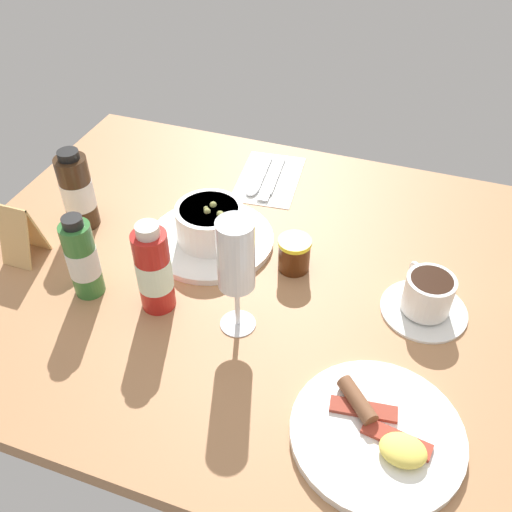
{
  "coord_description": "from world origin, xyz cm",
  "views": [
    {
      "loc": [
        -22.43,
        67.72,
        67.31
      ],
      "look_at": [
        1.05,
        0.93,
        4.34
      ],
      "focal_mm": 39.72,
      "sensor_mm": 36.0,
      "label": 1
    }
  ],
  "objects_px": {
    "sauce_bottle_red": "(154,270)",
    "menu_card": "(20,233)",
    "breakfast_plate": "(378,433)",
    "sauce_bottle_brown": "(78,192)",
    "porridge_bowl": "(210,228)",
    "cutlery_setting": "(268,179)",
    "coffee_cup": "(427,298)",
    "wine_glass": "(238,260)",
    "jam_jar": "(294,254)",
    "sauce_bottle_green": "(82,259)"
  },
  "relations": [
    {
      "from": "sauce_bottle_green",
      "to": "sauce_bottle_red",
      "type": "xyz_separation_m",
      "value": [
        -0.12,
        -0.01,
        0.0
      ]
    },
    {
      "from": "cutlery_setting",
      "to": "menu_card",
      "type": "xyz_separation_m",
      "value": [
        0.33,
        0.37,
        0.05
      ]
    },
    {
      "from": "breakfast_plate",
      "to": "cutlery_setting",
      "type": "bearing_deg",
      "value": -58.06
    },
    {
      "from": "sauce_bottle_green",
      "to": "menu_card",
      "type": "distance_m",
      "value": 0.16
    },
    {
      "from": "sauce_bottle_brown",
      "to": "menu_card",
      "type": "distance_m",
      "value": 0.13
    },
    {
      "from": "cutlery_setting",
      "to": "sauce_bottle_red",
      "type": "bearing_deg",
      "value": 82.28
    },
    {
      "from": "sauce_bottle_green",
      "to": "menu_card",
      "type": "height_order",
      "value": "sauce_bottle_green"
    },
    {
      "from": "sauce_bottle_brown",
      "to": "breakfast_plate",
      "type": "distance_m",
      "value": 0.67
    },
    {
      "from": "coffee_cup",
      "to": "jam_jar",
      "type": "relative_size",
      "value": 2.22
    },
    {
      "from": "porridge_bowl",
      "to": "wine_glass",
      "type": "xyz_separation_m",
      "value": [
        -0.12,
        0.17,
        0.1
      ]
    },
    {
      "from": "jam_jar",
      "to": "wine_glass",
      "type": "bearing_deg",
      "value": 74.72
    },
    {
      "from": "sauce_bottle_red",
      "to": "menu_card",
      "type": "distance_m",
      "value": 0.28
    },
    {
      "from": "jam_jar",
      "to": "coffee_cup",
      "type": "bearing_deg",
      "value": 172.39
    },
    {
      "from": "breakfast_plate",
      "to": "menu_card",
      "type": "distance_m",
      "value": 0.67
    },
    {
      "from": "sauce_bottle_red",
      "to": "menu_card",
      "type": "bearing_deg",
      "value": -5.72
    },
    {
      "from": "coffee_cup",
      "to": "breakfast_plate",
      "type": "distance_m",
      "value": 0.25
    },
    {
      "from": "cutlery_setting",
      "to": "coffee_cup",
      "type": "relative_size",
      "value": 1.48
    },
    {
      "from": "breakfast_plate",
      "to": "wine_glass",
      "type": "bearing_deg",
      "value": -27.35
    },
    {
      "from": "wine_glass",
      "to": "sauce_bottle_green",
      "type": "height_order",
      "value": "wine_glass"
    },
    {
      "from": "porridge_bowl",
      "to": "sauce_bottle_green",
      "type": "relative_size",
      "value": 1.5
    },
    {
      "from": "jam_jar",
      "to": "menu_card",
      "type": "distance_m",
      "value": 0.48
    },
    {
      "from": "breakfast_plate",
      "to": "coffee_cup",
      "type": "bearing_deg",
      "value": -96.67
    },
    {
      "from": "jam_jar",
      "to": "sauce_bottle_green",
      "type": "bearing_deg",
      "value": 28.64
    },
    {
      "from": "breakfast_plate",
      "to": "sauce_bottle_brown",
      "type": "bearing_deg",
      "value": -23.65
    },
    {
      "from": "wine_glass",
      "to": "cutlery_setting",
      "type": "bearing_deg",
      "value": -77.87
    },
    {
      "from": "wine_glass",
      "to": "sauce_bottle_red",
      "type": "bearing_deg",
      "value": 0.56
    },
    {
      "from": "menu_card",
      "to": "sauce_bottle_red",
      "type": "bearing_deg",
      "value": 174.28
    },
    {
      "from": "wine_glass",
      "to": "sauce_bottle_red",
      "type": "height_order",
      "value": "wine_glass"
    },
    {
      "from": "cutlery_setting",
      "to": "sauce_bottle_green",
      "type": "relative_size",
      "value": 1.34
    },
    {
      "from": "cutlery_setting",
      "to": "menu_card",
      "type": "relative_size",
      "value": 1.87
    },
    {
      "from": "jam_jar",
      "to": "sauce_bottle_brown",
      "type": "bearing_deg",
      "value": 1.69
    },
    {
      "from": "porridge_bowl",
      "to": "breakfast_plate",
      "type": "bearing_deg",
      "value": 140.73
    },
    {
      "from": "porridge_bowl",
      "to": "cutlery_setting",
      "type": "height_order",
      "value": "porridge_bowl"
    },
    {
      "from": "porridge_bowl",
      "to": "menu_card",
      "type": "bearing_deg",
      "value": 26.14
    },
    {
      "from": "coffee_cup",
      "to": "menu_card",
      "type": "xyz_separation_m",
      "value": [
        0.68,
        0.1,
        0.02
      ]
    },
    {
      "from": "wine_glass",
      "to": "sauce_bottle_red",
      "type": "distance_m",
      "value": 0.15
    },
    {
      "from": "sauce_bottle_brown",
      "to": "porridge_bowl",
      "type": "bearing_deg",
      "value": -173.63
    },
    {
      "from": "menu_card",
      "to": "sauce_bottle_green",
      "type": "bearing_deg",
      "value": 166.13
    },
    {
      "from": "coffee_cup",
      "to": "jam_jar",
      "type": "distance_m",
      "value": 0.23
    },
    {
      "from": "coffee_cup",
      "to": "menu_card",
      "type": "relative_size",
      "value": 1.26
    },
    {
      "from": "sauce_bottle_red",
      "to": "sauce_bottle_green",
      "type": "bearing_deg",
      "value": 4.7
    },
    {
      "from": "breakfast_plate",
      "to": "sauce_bottle_green",
      "type": "bearing_deg",
      "value": -12.65
    },
    {
      "from": "wine_glass",
      "to": "breakfast_plate",
      "type": "xyz_separation_m",
      "value": [
        -0.24,
        0.12,
        -0.13
      ]
    },
    {
      "from": "wine_glass",
      "to": "menu_card",
      "type": "height_order",
      "value": "wine_glass"
    },
    {
      "from": "breakfast_plate",
      "to": "sauce_bottle_red",
      "type": "bearing_deg",
      "value": -17.91
    },
    {
      "from": "menu_card",
      "to": "jam_jar",
      "type": "bearing_deg",
      "value": -164.26
    },
    {
      "from": "porridge_bowl",
      "to": "coffee_cup",
      "type": "distance_m",
      "value": 0.39
    },
    {
      "from": "coffee_cup",
      "to": "breakfast_plate",
      "type": "relative_size",
      "value": 0.6
    },
    {
      "from": "sauce_bottle_green",
      "to": "wine_glass",
      "type": "bearing_deg",
      "value": -177.5
    },
    {
      "from": "coffee_cup",
      "to": "sauce_bottle_red",
      "type": "relative_size",
      "value": 0.85
    }
  ]
}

